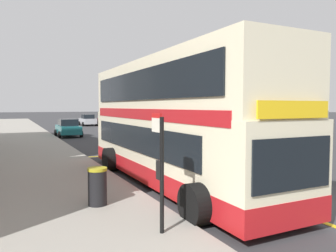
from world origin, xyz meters
The scene contains 9 objects.
ground_plane centered at (0.00, 32.00, 0.00)m, with size 260.00×260.00×0.00m, color #333335.
pavement_near centered at (-7.00, 32.00, 0.07)m, with size 6.00×76.00×0.14m, color gray.
double_decker_bus centered at (-2.46, 4.31, 2.07)m, with size 3.18×11.32×4.40m.
bus_bay_markings centered at (-2.44, 4.44, 0.01)m, with size 3.11×14.58×0.01m.
bus_stop_sign centered at (-4.86, -0.03, 1.63)m, with size 0.09×0.51×2.50m.
parked_car_maroon_across centered at (4.87, 39.28, 0.80)m, with size 2.09×4.20×1.62m.
parked_car_teal_ahead centered at (-2.81, 24.63, 0.80)m, with size 2.09×4.20×1.62m.
parked_car_silver_behind centered at (2.52, 41.00, 0.80)m, with size 2.09×4.20×1.62m.
litter_bin centered at (-5.59, 2.39, 0.65)m, with size 0.52×0.52×1.01m.
Camera 1 is at (-7.67, -6.14, 2.79)m, focal length 34.77 mm.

